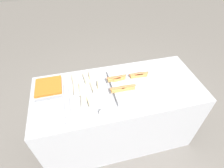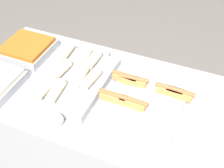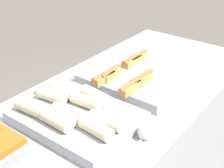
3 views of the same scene
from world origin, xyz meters
name	(u,v)px [view 2 (image 2 of 3)]	position (x,y,z in m)	size (l,w,h in m)	color
counter	(122,150)	(0.00, 0.00, 0.45)	(1.78, 0.78, 0.90)	#A8AAB2
tray_hotdogs	(145,100)	(0.11, 0.00, 0.94)	(0.45, 0.49, 0.10)	#A8AAB2
tray_wraps	(71,77)	(-0.31, 0.00, 0.94)	(0.38, 0.49, 0.10)	#A8AAB2
tray_side_back	(27,49)	(-0.69, 0.14, 0.94)	(0.28, 0.28, 0.07)	#A8AAB2
serving_spoon_near	(56,119)	(-0.24, -0.28, 0.93)	(0.25, 0.06, 0.06)	silver
serving_spoon_far	(103,54)	(-0.25, 0.28, 0.93)	(0.23, 0.06, 0.06)	silver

